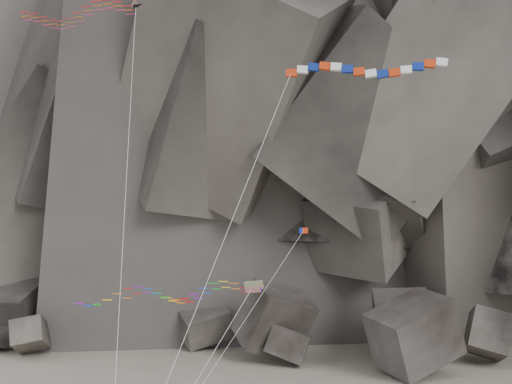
# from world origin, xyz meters

# --- Properties ---
(headland) EXTENTS (110.00, 70.00, 84.00)m
(headland) POSITION_xyz_m (0.00, 70.00, 42.00)
(headland) COLOR #595149
(headland) RESTS_ON ground
(boulder_field) EXTENTS (85.53, 20.51, 10.32)m
(boulder_field) POSITION_xyz_m (-2.55, 33.50, 2.73)
(boulder_field) COLOR #47423F
(boulder_field) RESTS_ON ground
(delta_kite) EXTENTS (15.64, 16.48, 33.50)m
(delta_kite) POSITION_xyz_m (-13.04, 3.62, 33.21)
(delta_kite) COLOR red
(delta_kite) RESTS_ON ground
(banner_kite) EXTENTS (17.72, 14.41, 26.42)m
(banner_kite) POSITION_xyz_m (9.79, 1.96, 27.18)
(banner_kite) COLOR red
(banner_kite) RESTS_ON ground
(parafoil_kite) EXTENTS (13.89, 13.05, 11.40)m
(parafoil_kite) POSITION_xyz_m (-4.47, 0.60, 11.84)
(parafoil_kite) COLOR #D0C80B
(parafoil_kite) RESTS_ON ground
(pennant_kite) EXTENTS (8.56, 11.77, 15.03)m
(pennant_kite) POSITION_xyz_m (4.31, -2.14, 13.52)
(pennant_kite) COLOR red
(pennant_kite) RESTS_ON ground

